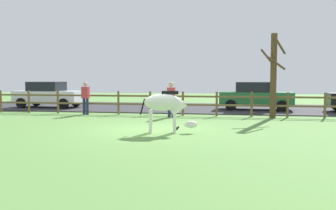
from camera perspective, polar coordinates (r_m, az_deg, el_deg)
ground_plane at (r=12.89m, az=-2.83°, el=-3.91°), size 60.00×60.00×0.00m
parking_asphalt at (r=22.00m, az=2.52°, el=-0.42°), size 28.00×7.40×0.05m
paddock_fence at (r=17.76m, az=-0.26°, el=0.52°), size 21.49×0.11×1.18m
bare_tree at (r=17.15m, az=16.37°, el=4.69°), size 1.15×0.75×3.86m
zebra at (r=12.02m, az=-0.46°, el=-0.06°), size 1.93×0.68×1.41m
crow_on_grass at (r=12.28m, az=1.28°, el=-3.72°), size 0.21×0.10×0.20m
parked_car_green at (r=20.88m, az=13.70°, el=1.45°), size 4.11×2.11×1.56m
parked_car_white at (r=23.13m, az=-18.39°, el=1.62°), size 4.01×1.89×1.56m
visitor_left_of_tree at (r=16.82m, az=0.49°, el=1.13°), size 0.37×0.23×1.64m
visitor_right_of_tree at (r=18.50m, az=-12.94°, el=1.31°), size 0.38×0.26×1.64m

